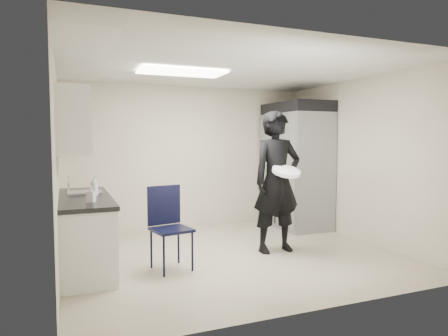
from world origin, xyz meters
name	(u,v)px	position (x,y,z in m)	size (l,w,h in m)	color
floor	(232,255)	(0.00, 0.00, 0.00)	(4.50, 4.50, 0.00)	tan
ceiling	(232,68)	(0.00, 0.00, 2.60)	(4.50, 4.50, 0.00)	silver
back_wall	(190,157)	(0.00, 2.00, 1.30)	(4.50, 4.50, 0.00)	beige
left_wall	(57,167)	(-2.25, 0.00, 1.30)	(4.00, 4.00, 0.00)	beige
right_wall	(361,160)	(2.25, 0.00, 1.30)	(4.00, 4.00, 0.00)	beige
ceiling_panel	(182,72)	(-0.60, 0.40, 2.57)	(1.20, 0.60, 0.02)	white
lower_counter	(85,234)	(-1.95, 0.20, 0.43)	(0.60, 1.90, 0.86)	silver
countertop	(84,198)	(-1.95, 0.20, 0.89)	(0.64, 1.95, 0.05)	black
sink	(85,197)	(-1.93, 0.45, 0.87)	(0.42, 0.40, 0.14)	gray
faucet	(68,186)	(-2.13, 0.45, 1.02)	(0.02, 0.02, 0.24)	silver
upper_cabinets	(72,123)	(-2.08, 0.20, 1.83)	(0.35, 1.80, 0.75)	silver
towel_dispenser	(66,140)	(-2.14, 1.35, 1.62)	(0.22, 0.30, 0.35)	black
notice_sticker_left	(58,173)	(-2.24, 0.10, 1.22)	(0.00, 0.12, 0.07)	yellow
notice_sticker_right	(58,175)	(-2.24, 0.30, 1.18)	(0.00, 0.12, 0.07)	yellow
commercial_fridge	(296,170)	(1.83, 1.27, 1.05)	(0.80, 1.35, 2.10)	gray
fridge_compressor	(297,108)	(1.83, 1.27, 2.20)	(0.80, 1.35, 0.20)	black
folding_chair	(171,230)	(-0.95, -0.32, 0.51)	(0.45, 0.45, 1.01)	black
man_tuxedo	(277,182)	(0.67, -0.07, 1.02)	(0.75, 0.50, 2.03)	black
bucket_lid	(286,171)	(0.68, -0.32, 1.19)	(0.39, 0.39, 0.05)	silver
soap_bottle_a	(94,186)	(-1.83, 0.13, 1.04)	(0.10, 0.10, 0.26)	white
soap_bottle_b	(91,194)	(-1.90, -0.34, 1.00)	(0.08, 0.09, 0.19)	#B8B7C4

